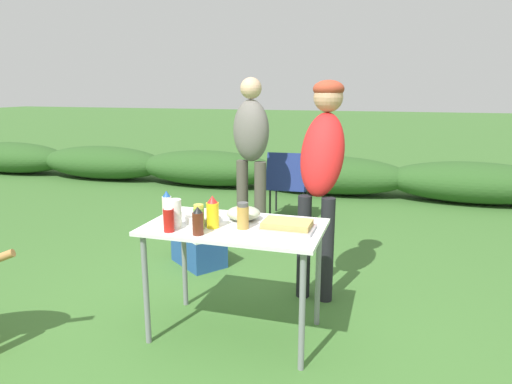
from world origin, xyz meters
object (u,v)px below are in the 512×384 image
at_px(ketchup_bottle, 169,218).
at_px(standing_person_in_red_jacket, 322,161).
at_px(mixing_bowl, 243,213).
at_px(mayo_bottle, 167,205).
at_px(paper_cup_stack, 175,213).
at_px(standing_person_in_gray_fleece, 251,143).
at_px(relish_jar, 199,217).
at_px(cooler_box, 199,246).
at_px(folding_table, 235,237).
at_px(mustard_bottle, 213,213).
at_px(bbq_sauce_bottle, 198,221).
at_px(spice_jar, 243,216).
at_px(food_tray, 287,226).
at_px(camp_chair_green_behind_table, 288,181).
at_px(plate_stack, 203,218).

relative_size(ketchup_bottle, standing_person_in_red_jacket, 0.11).
distance_m(mixing_bowl, mayo_bottle, 0.51).
xyz_separation_m(paper_cup_stack, standing_person_in_gray_fleece, (-0.21, 2.19, 0.18)).
height_order(relish_jar, mayo_bottle, mayo_bottle).
bearing_deg(cooler_box, folding_table, 161.26).
xyz_separation_m(relish_jar, standing_person_in_red_jacket, (0.59, 0.92, 0.23)).
height_order(folding_table, mustard_bottle, mustard_bottle).
height_order(mayo_bottle, bbq_sauce_bottle, mayo_bottle).
relative_size(relish_jar, spice_jar, 0.94).
bearing_deg(mustard_bottle, spice_jar, 11.71).
xyz_separation_m(ketchup_bottle, standing_person_in_gray_fleece, (-0.21, 2.28, 0.18)).
bearing_deg(food_tray, standing_person_in_red_jacket, 84.15).
bearing_deg(bbq_sauce_bottle, standing_person_in_gray_fleece, 99.92).
height_order(mustard_bottle, camp_chair_green_behind_table, mustard_bottle).
relative_size(mustard_bottle, cooler_box, 0.35).
height_order(plate_stack, spice_jar, spice_jar).
relative_size(mustard_bottle, camp_chair_green_behind_table, 0.24).
bearing_deg(food_tray, cooler_box, 135.54).
bearing_deg(spice_jar, standing_person_in_gray_fleece, 106.28).
distance_m(standing_person_in_red_jacket, standing_person_in_gray_fleece, 1.58).
distance_m(ketchup_bottle, relish_jar, 0.18).
relative_size(folding_table, mayo_bottle, 6.20).
relative_size(mayo_bottle, standing_person_in_gray_fleece, 0.11).
relative_size(folding_table, bbq_sauce_bottle, 6.52).
bearing_deg(standing_person_in_red_jacket, folding_table, -112.19).
xyz_separation_m(mustard_bottle, standing_person_in_gray_fleece, (-0.43, 2.13, 0.17)).
relative_size(mustard_bottle, standing_person_in_gray_fleece, 0.12).
height_order(relish_jar, standing_person_in_gray_fleece, standing_person_in_gray_fleece).
bearing_deg(bbq_sauce_bottle, mixing_bowl, 67.56).
xyz_separation_m(relish_jar, camp_chair_green_behind_table, (-0.11, 2.86, -0.35)).
bearing_deg(relish_jar, mayo_bottle, 149.58).
bearing_deg(relish_jar, plate_stack, 105.41).
bearing_deg(camp_chair_green_behind_table, mixing_bowl, -87.04).
height_order(paper_cup_stack, ketchup_bottle, ketchup_bottle).
height_order(folding_table, bbq_sauce_bottle, bbq_sauce_bottle).
distance_m(ketchup_bottle, standing_person_in_gray_fleece, 2.30).
xyz_separation_m(plate_stack, cooler_box, (-0.50, 1.02, -0.59)).
bearing_deg(cooler_box, camp_chair_green_behind_table, -68.06).
height_order(folding_table, mayo_bottle, mayo_bottle).
relative_size(ketchup_bottle, standing_person_in_gray_fleece, 0.11).
distance_m(relish_jar, spice_jar, 0.27).
bearing_deg(folding_table, mayo_bottle, 174.91).
bearing_deg(folding_table, mixing_bowl, 84.23).
distance_m(folding_table, mayo_bottle, 0.52).
xyz_separation_m(food_tray, mustard_bottle, (-0.45, -0.09, 0.07)).
height_order(ketchup_bottle, mustard_bottle, mustard_bottle).
height_order(mixing_bowl, spice_jar, spice_jar).
bearing_deg(cooler_box, paper_cup_stack, 144.68).
distance_m(spice_jar, bbq_sauce_bottle, 0.28).
bearing_deg(folding_table, standing_person_in_gray_fleece, 104.80).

